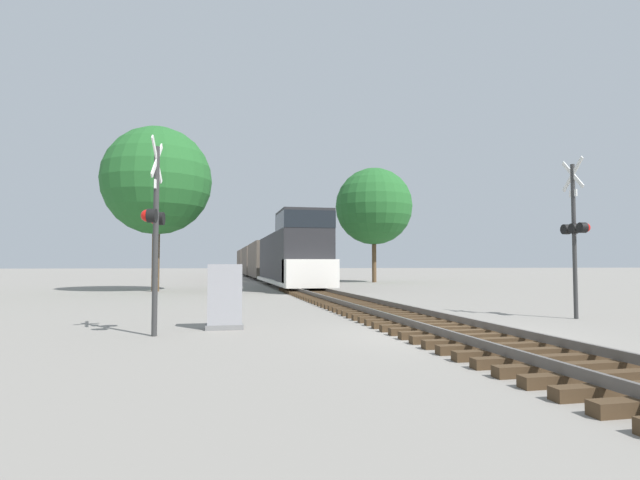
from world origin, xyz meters
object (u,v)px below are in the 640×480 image
relay_cabinet (225,297)px  tree_far_right (157,181)px  freight_train (262,260)px  crossing_signal_far (575,230)px  crossing_signal_near (155,223)px  tree_mid_background (374,206)px

relay_cabinet → tree_far_right: 19.15m
freight_train → crossing_signal_far: (5.14, -41.52, 0.56)m
freight_train → crossing_signal_near: (-6.38, -42.63, 0.47)m
relay_cabinet → freight_train: bearing=83.4°
freight_train → tree_far_right: (-8.41, -23.80, 4.45)m
freight_train → relay_cabinet: 42.03m
freight_train → relay_cabinet: (-4.83, -41.73, -1.22)m
relay_cabinet → tree_far_right: tree_far_right is taller
freight_train → crossing_signal_near: 43.10m
crossing_signal_near → relay_cabinet: 2.46m
relay_cabinet → tree_far_right: bearing=101.3°
crossing_signal_near → tree_far_right: size_ratio=0.45×
relay_cabinet → tree_mid_background: size_ratio=0.16×
tree_mid_background → relay_cabinet: bearing=-114.6°
relay_cabinet → crossing_signal_near: bearing=-150.0°
freight_train → tree_mid_background: tree_mid_background is taller
tree_far_right → crossing_signal_near: bearing=-83.8°
crossing_signal_far → tree_far_right: tree_far_right is taller
crossing_signal_near → tree_mid_background: tree_mid_background is taller
crossing_signal_near → relay_cabinet: bearing=127.7°
crossing_signal_far → tree_far_right: 22.64m
relay_cabinet → tree_far_right: (-3.58, 17.93, 5.67)m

